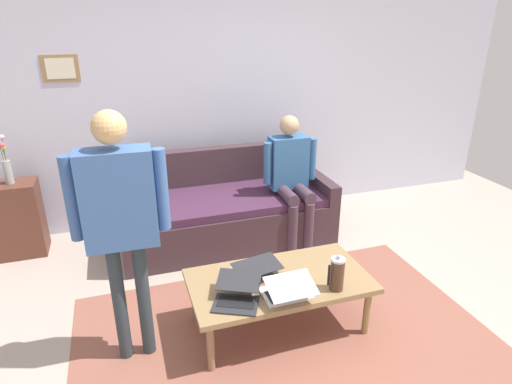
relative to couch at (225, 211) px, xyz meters
name	(u,v)px	position (x,y,z in m)	size (l,w,h in m)	color
ground_plane	(292,326)	(-0.12, 1.52, -0.30)	(7.68, 7.68, 0.00)	#AC9D8F
area_rug	(283,334)	(-0.02, 1.59, -0.30)	(2.95, 1.82, 0.01)	brown
back_wall	(218,96)	(-0.12, -0.68, 1.05)	(7.04, 0.11, 2.70)	silver
couch	(225,211)	(0.00, 0.00, 0.00)	(2.09, 0.92, 0.88)	#3D2A30
coffee_table	(279,283)	(-0.02, 1.49, 0.07)	(1.29, 0.69, 0.42)	olive
laptop_left	(287,291)	(0.00, 1.70, 0.16)	(0.33, 0.32, 0.16)	silver
laptop_center	(237,296)	(0.34, 1.64, 0.15)	(0.41, 0.42, 0.13)	#28282D
laptop_right	(254,270)	(0.14, 1.38, 0.15)	(0.38, 0.34, 0.13)	#28282D
french_press	(337,274)	(-0.35, 1.72, 0.23)	(0.12, 0.10, 0.27)	#4C3323
side_shelf	(19,219)	(1.95, -0.30, 0.06)	(0.42, 0.32, 0.73)	brown
flower_vase	(6,164)	(1.95, -0.30, 0.61)	(0.09, 0.08, 0.46)	#9FA39D
person_standing	(120,211)	(1.00, 1.45, 0.78)	(0.59, 0.20, 1.69)	#2D373E
person_seated	(291,173)	(-0.62, 0.23, 0.42)	(0.55, 0.51, 1.28)	#473341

